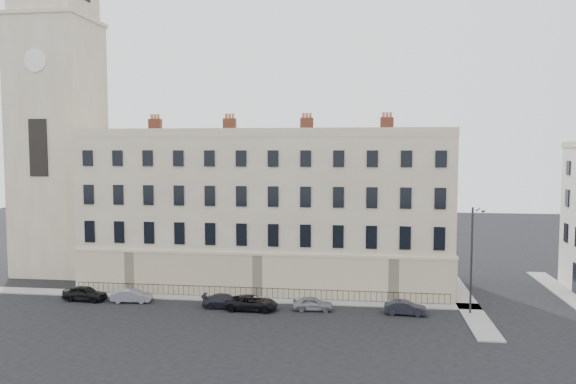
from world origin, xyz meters
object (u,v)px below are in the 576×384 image
at_px(car_a, 85,293).
at_px(car_f, 405,308).
at_px(streetlamp, 472,256).
at_px(car_d, 252,303).
at_px(car_e, 313,304).
at_px(car_b, 132,296).
at_px(car_c, 226,301).

bearing_deg(car_a, car_f, -87.65).
xyz_separation_m(car_a, streetlamp, (34.24, 0.15, 4.34)).
xyz_separation_m(car_d, car_e, (5.24, 0.58, -0.04)).
bearing_deg(car_e, car_d, 92.42).
bearing_deg(car_b, car_a, 84.98).
xyz_separation_m(car_f, streetlamp, (5.46, 0.73, 4.44)).
bearing_deg(car_d, car_e, -83.11).
xyz_separation_m(car_a, car_c, (13.32, -0.52, -0.09)).
bearing_deg(car_e, car_c, 87.29).
xyz_separation_m(car_a, car_d, (15.73, -0.95, -0.05)).
bearing_deg(car_c, car_b, 82.34).
relative_size(car_a, car_b, 1.11).
bearing_deg(car_f, car_b, 93.08).
relative_size(car_d, car_e, 1.30).
relative_size(car_d, streetlamp, 0.50).
bearing_deg(car_a, car_c, -88.73).
xyz_separation_m(car_d, streetlamp, (18.51, 1.09, 4.39)).
distance_m(car_b, car_f, 24.34).
bearing_deg(car_c, streetlamp, -92.02).
bearing_deg(car_e, streetlamp, -91.62).
xyz_separation_m(car_c, car_e, (7.65, 0.15, 0.00)).
bearing_deg(car_f, car_d, 96.20).
xyz_separation_m(car_c, car_f, (15.46, -0.06, -0.01)).
relative_size(car_d, car_f, 1.28).
distance_m(car_d, car_f, 13.06).
relative_size(car_e, streetlamp, 0.38).
relative_size(car_a, car_f, 1.13).
distance_m(car_b, streetlamp, 30.11).
bearing_deg(car_b, car_c, -99.68).
distance_m(car_a, car_e, 20.97).
bearing_deg(car_a, car_b, -85.63).
xyz_separation_m(car_d, car_f, (13.06, 0.36, -0.05)).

